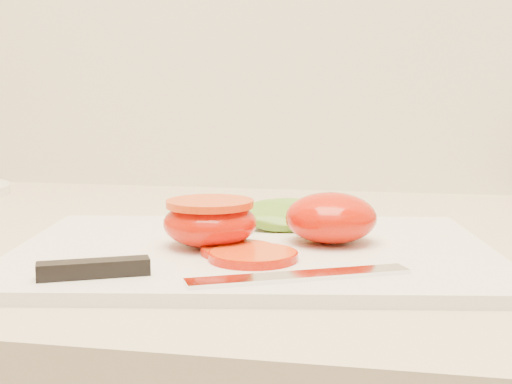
# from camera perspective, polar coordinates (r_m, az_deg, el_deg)

# --- Properties ---
(cutting_board) EXTENTS (0.44, 0.35, 0.01)m
(cutting_board) POSITION_cam_1_polar(r_m,az_deg,el_deg) (0.61, -0.18, -4.80)
(cutting_board) COLOR white
(cutting_board) RESTS_ON counter
(tomato_half_dome) EXTENTS (0.08, 0.08, 0.04)m
(tomato_half_dome) POSITION_cam_1_polar(r_m,az_deg,el_deg) (0.62, 6.02, -2.05)
(tomato_half_dome) COLOR red
(tomato_half_dome) RESTS_ON cutting_board
(tomato_half_cut) EXTENTS (0.08, 0.08, 0.04)m
(tomato_half_cut) POSITION_cam_1_polar(r_m,az_deg,el_deg) (0.60, -3.70, -2.33)
(tomato_half_cut) COLOR red
(tomato_half_cut) RESTS_ON cutting_board
(tomato_slice_0) EXTENTS (0.07, 0.07, 0.01)m
(tomato_slice_0) POSITION_cam_1_polar(r_m,az_deg,el_deg) (0.56, -0.23, -5.11)
(tomato_slice_0) COLOR #F25C15
(tomato_slice_0) RESTS_ON cutting_board
(tomato_slice_1) EXTENTS (0.06, 0.06, 0.01)m
(tomato_slice_1) POSITION_cam_1_polar(r_m,az_deg,el_deg) (0.58, -1.38, -4.67)
(tomato_slice_1) COLOR #F25C15
(tomato_slice_1) RESTS_ON cutting_board
(lettuce_leaf_0) EXTENTS (0.12, 0.12, 0.02)m
(lettuce_leaf_0) POSITION_cam_1_polar(r_m,az_deg,el_deg) (0.69, 2.77, -1.87)
(lettuce_leaf_0) COLOR #62A02A
(lettuce_leaf_0) RESTS_ON cutting_board
(knife) EXTENTS (0.26, 0.10, 0.01)m
(knife) POSITION_cam_1_polar(r_m,az_deg,el_deg) (0.51, -6.56, -6.33)
(knife) COLOR silver
(knife) RESTS_ON cutting_board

